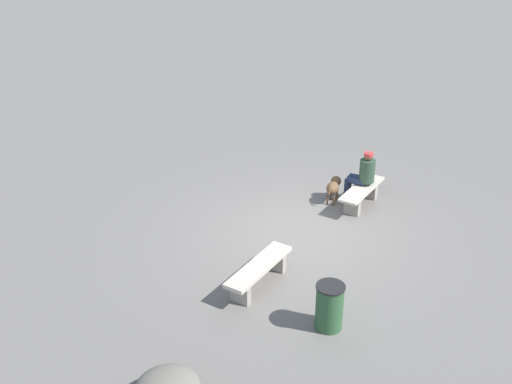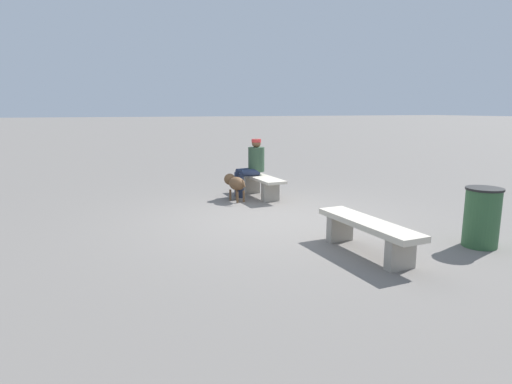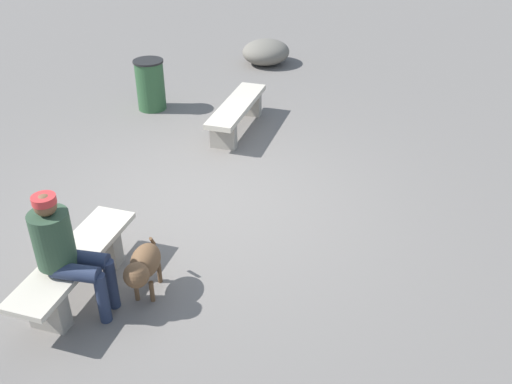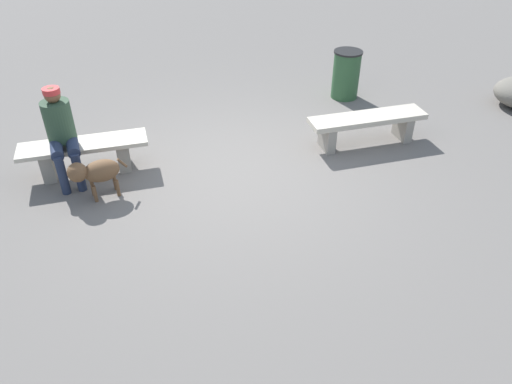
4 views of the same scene
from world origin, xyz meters
TOP-DOWN VIEW (x-y plane):
  - ground at (0.00, 0.00)m, footprint 210.00×210.00m
  - bench_left at (-2.04, -0.34)m, footprint 1.72×0.47m
  - bench_right at (1.86, -0.46)m, footprint 1.63×0.50m
  - seated_person at (2.06, -0.36)m, footprint 0.40×0.66m
  - dog at (1.70, 0.18)m, footprint 0.69×0.36m
  - trash_bin at (-2.36, -1.95)m, footprint 0.48×0.48m

SIDE VIEW (x-z plane):
  - ground at x=0.00m, z-range -0.06..0.00m
  - bench_right at x=1.86m, z-range 0.08..0.52m
  - bench_left at x=-2.04m, z-range 0.09..0.53m
  - dog at x=1.70m, z-range 0.10..0.64m
  - trash_bin at x=-2.36m, z-range 0.00..0.81m
  - seated_person at x=2.06m, z-range 0.09..1.32m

